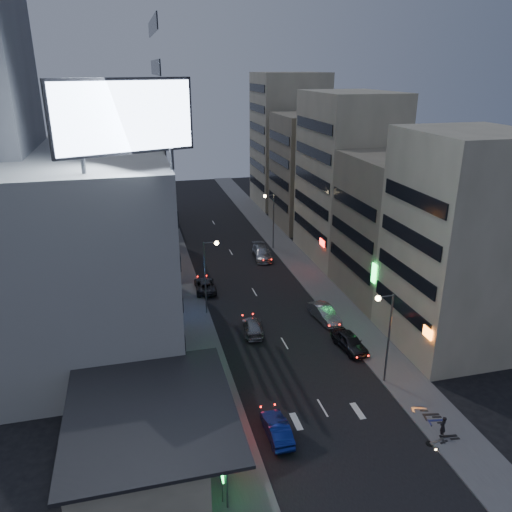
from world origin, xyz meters
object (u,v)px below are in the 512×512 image
object	(u,v)px
parked_car_right_near	(350,342)
scooter_black_a	(457,428)
person	(443,426)
scooter_silver_a	(444,431)
road_car_blue	(277,429)
scooter_black_b	(440,407)
road_car_silver	(253,327)
scooter_blue	(444,413)
parked_car_right_mid	(324,313)
parked_car_left	(205,285)
parked_car_right_far	(262,253)
scooter_silver_b	(427,402)

from	to	relation	value
parked_car_right_near	scooter_black_a	bearing A→B (deg)	-85.39
person	scooter_silver_a	world-z (taller)	person
road_car_blue	scooter_black_b	world-z (taller)	road_car_blue
road_car_blue	scooter_black_a	distance (m)	12.92
road_car_silver	scooter_blue	distance (m)	19.50
road_car_blue	person	xyz separation A→B (m)	(11.43, -2.92, 0.22)
road_car_blue	scooter_black_a	world-z (taller)	road_car_blue
parked_car_right_mid	person	xyz separation A→B (m)	(1.67, -18.64, 0.14)
parked_car_left	scooter_black_a	xyz separation A→B (m)	(13.74, -29.17, 0.02)
scooter_silver_a	scooter_black_b	distance (m)	2.69
road_car_silver	person	bearing A→B (deg)	126.57
parked_car_right_far	scooter_blue	distance (m)	36.42
parked_car_right_mid	scooter_blue	xyz separation A→B (m)	(2.83, -17.10, -0.12)
scooter_blue	road_car_blue	bearing A→B (deg)	94.49
scooter_silver_b	scooter_black_a	bearing A→B (deg)	-154.52
road_car_blue	scooter_silver_b	world-z (taller)	road_car_blue
parked_car_right_near	scooter_silver_b	size ratio (longest dim) A/B	2.67
road_car_blue	scooter_black_a	xyz separation A→B (m)	(12.55, -3.07, 0.01)
road_car_silver	parked_car_right_mid	bearing A→B (deg)	-165.77
parked_car_right_mid	parked_car_right_far	world-z (taller)	parked_car_right_far
road_car_blue	scooter_black_b	distance (m)	12.68
parked_car_right_near	parked_car_right_mid	xyz separation A→B (m)	(-0.20, 5.98, -0.00)
scooter_blue	scooter_black_a	bearing A→B (deg)	-171.13
parked_car_right_far	road_car_blue	distance (m)	35.69
scooter_black_a	scooter_silver_a	xyz separation A→B (m)	(-1.12, -0.01, -0.02)
parked_car_right_mid	scooter_black_b	distance (m)	16.67
parked_car_right_mid	scooter_blue	distance (m)	17.33
parked_car_right_mid	road_car_blue	distance (m)	18.51
scooter_silver_a	parked_car_right_near	bearing A→B (deg)	-7.41
scooter_black_b	parked_car_left	bearing A→B (deg)	37.66
scooter_black_a	parked_car_right_near	bearing A→B (deg)	18.04
person	road_car_blue	bearing A→B (deg)	-40.06
person	scooter_blue	xyz separation A→B (m)	(1.17, 1.54, -0.25)
parked_car_right_mid	parked_car_right_far	size ratio (longest dim) A/B	0.85
parked_car_right_mid	road_car_silver	distance (m)	7.89
parked_car_right_mid	parked_car_left	bearing A→B (deg)	128.93
scooter_blue	scooter_black_b	xyz separation A→B (m)	(0.06, 0.68, 0.03)
road_car_silver	scooter_silver_a	size ratio (longest dim) A/B	2.46
person	scooter_black_b	size ratio (longest dim) A/B	0.84
parked_car_right_far	parked_car_right_mid	bearing A→B (deg)	-79.87
scooter_silver_b	scooter_blue	bearing A→B (deg)	-144.48
person	scooter_blue	distance (m)	1.95
scooter_silver_a	scooter_black_a	bearing A→B (deg)	-103.52
parked_car_right_near	parked_car_left	bearing A→B (deg)	117.55
parked_car_right_mid	scooter_silver_b	xyz separation A→B (m)	(2.37, -15.62, -0.14)
person	parked_car_right_far	bearing A→B (deg)	-110.64
parked_car_right_mid	scooter_black_b	xyz separation A→B (m)	(2.89, -16.42, -0.08)
road_car_silver	scooter_black_b	world-z (taller)	road_car_silver
parked_car_left	scooter_silver_b	world-z (taller)	parked_car_left
scooter_black_b	scooter_silver_b	xyz separation A→B (m)	(-0.52, 0.80, -0.05)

